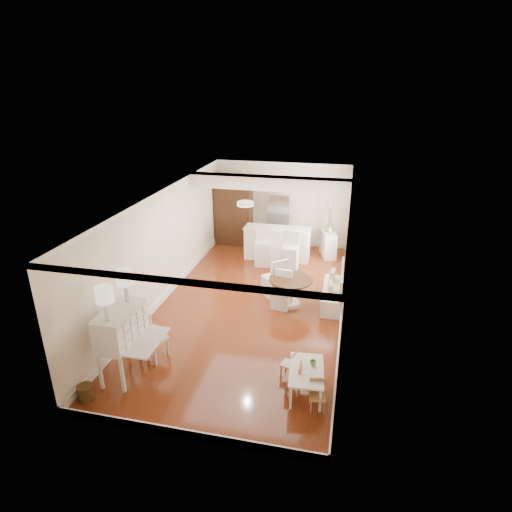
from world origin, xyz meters
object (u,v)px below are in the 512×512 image
at_px(bar_stool_left, 263,246).
at_px(sideboard, 328,244).
at_px(wicker_basket, 86,392).
at_px(breakfast_counter, 277,243).
at_px(kids_chair_b, 288,364).
at_px(slip_chair_near, 281,290).
at_px(gustavian_armchair, 153,339).
at_px(bar_stool_right, 290,252).
at_px(kids_chair_c, 317,396).
at_px(kids_table, 306,381).
at_px(fridge, 289,222).
at_px(slip_chair_far, 275,277).
at_px(dining_table, 290,292).
at_px(secretary_bureau, 123,343).
at_px(pantry_cabinet, 234,211).
at_px(kids_chair_a, 293,378).

height_order(bar_stool_left, sideboard, bar_stool_left).
bearing_deg(wicker_basket, breakfast_counter, 73.19).
xyz_separation_m(kids_chair_b, slip_chair_near, (-0.58, 2.63, 0.20)).
bearing_deg(sideboard, gustavian_armchair, -131.45).
relative_size(gustavian_armchair, bar_stool_right, 0.76).
bearing_deg(kids_chair_b, kids_chair_c, 55.89).
height_order(wicker_basket, breakfast_counter, breakfast_counter).
relative_size(wicker_basket, kids_table, 0.27).
bearing_deg(wicker_basket, fridge, 73.95).
xyz_separation_m(kids_chair_c, slip_chair_far, (-1.47, 3.99, 0.25)).
height_order(kids_table, dining_table, dining_table).
height_order(kids_chair_b, fridge, fridge).
bearing_deg(kids_chair_c, secretary_bureau, 167.43).
height_order(secretary_bureau, bar_stool_right, secretary_bureau).
xyz_separation_m(kids_chair_b, pantry_cabinet, (-2.94, 6.75, 0.89)).
bearing_deg(bar_stool_right, kids_chair_a, -77.19).
bearing_deg(slip_chair_near, fridge, 103.33).
bearing_deg(kids_chair_b, kids_chair_a, 36.85).
height_order(kids_chair_c, pantry_cabinet, pantry_cabinet).
bearing_deg(bar_stool_right, gustavian_armchair, -108.68).
height_order(kids_chair_c, bar_stool_right, bar_stool_right).
distance_m(bar_stool_right, pantry_cabinet, 2.94).
bearing_deg(dining_table, wicker_basket, -125.78).
bearing_deg(sideboard, breakfast_counter, -174.82).
relative_size(secretary_bureau, kids_chair_b, 2.66).
height_order(breakfast_counter, bar_stool_left, bar_stool_left).
distance_m(wicker_basket, bar_stool_right, 6.90).
bearing_deg(bar_stool_left, kids_table, -79.90).
distance_m(dining_table, breakfast_counter, 3.06).
xyz_separation_m(gustavian_armchair, kids_chair_a, (2.89, -0.41, -0.14)).
relative_size(kids_table, slip_chair_near, 1.08).
height_order(bar_stool_right, pantry_cabinet, pantry_cabinet).
distance_m(kids_table, sideboard, 6.69).
distance_m(breakfast_counter, fridge, 1.14).
xyz_separation_m(pantry_cabinet, sideboard, (3.25, -0.49, -0.75)).
bearing_deg(slip_chair_near, kids_chair_a, -69.61).
height_order(wicker_basket, dining_table, dining_table).
bearing_deg(fridge, dining_table, -80.54).
relative_size(kids_chair_c, breakfast_counter, 0.28).
relative_size(secretary_bureau, wicker_basket, 5.08).
relative_size(secretary_bureau, fridge, 0.78).
distance_m(kids_chair_b, bar_stool_left, 5.36).
height_order(slip_chair_far, breakfast_counter, slip_chair_far).
relative_size(bar_stool_left, fridge, 0.67).
bearing_deg(bar_stool_left, sideboard, 22.01).
xyz_separation_m(kids_table, pantry_cabinet, (-3.32, 7.18, 0.90)).
height_order(bar_stool_left, bar_stool_right, bar_stool_left).
relative_size(slip_chair_near, pantry_cabinet, 0.40).
relative_size(dining_table, sideboard, 1.27).
distance_m(gustavian_armchair, wicker_basket, 1.58).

